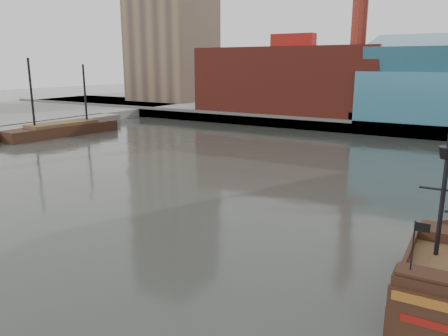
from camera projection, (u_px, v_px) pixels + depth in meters
The scene contains 7 objects.
ground at pixel (188, 253), 31.76m from camera, with size 400.00×400.00×0.00m, color #262924.
promenade_far at pixel (404, 115), 108.17m from camera, with size 220.00×60.00×2.00m, color slate.
seawall at pixel (378, 129), 83.52m from camera, with size 220.00×1.00×2.60m, color #4C4C49.
pier at pixel (36, 129), 85.60m from camera, with size 6.00×40.00×2.00m, color slate.
skyline at pixel (435, 10), 93.86m from camera, with size 149.00×45.00×62.00m.
pirate_ship at pixel (446, 286), 25.10m from camera, with size 5.00×15.02×11.18m.
docked_vessel at pixel (63, 130), 83.51m from camera, with size 7.46×22.63×15.10m.
Camera 1 is at (17.44, -23.85, 13.47)m, focal length 35.00 mm.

